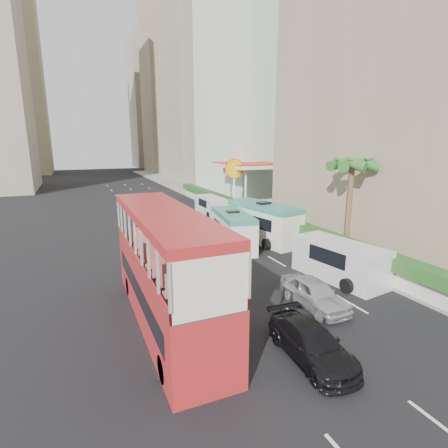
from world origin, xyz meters
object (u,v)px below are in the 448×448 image
car_silver_lane_b (313,306)px  car_black (310,358)px  car_silver_lane_a (200,261)px  minibus_near (233,230)px  panel_van_far (211,206)px  shell_station (249,186)px  double_decker_bus (165,268)px  panel_van_near (339,261)px  palm_tree (349,209)px  van_asset (197,224)px  minibus_far (263,222)px

car_silver_lane_b → car_black: 4.38m
car_silver_lane_a → car_silver_lane_b: 8.99m
minibus_near → panel_van_far: minibus_near is taller
car_silver_lane_b → car_black: car_silver_lane_b is taller
car_silver_lane_b → shell_station: shell_station is taller
double_decker_bus → shell_station: shell_station is taller
car_silver_lane_b → panel_van_near: bearing=32.3°
panel_van_far → palm_tree: palm_tree is taller
panel_van_near → double_decker_bus: bearing=176.5°
car_silver_lane_b → panel_van_far: (3.50, 22.73, 1.00)m
double_decker_bus → car_black: bearing=-49.5°
van_asset → panel_van_far: bearing=54.8°
van_asset → minibus_near: bearing=-87.4°
car_silver_lane_a → palm_tree: 10.75m
double_decker_bus → car_silver_lane_a: 8.55m
double_decker_bus → car_silver_lane_a: (4.07, 7.08, -2.53)m
car_black → minibus_near: (3.32, 14.10, 1.35)m
car_black → palm_tree: 13.53m
car_silver_lane_b → minibus_far: size_ratio=0.60×
van_asset → minibus_near: minibus_near is taller
palm_tree → shell_station: bearing=83.4°
palm_tree → shell_station: palm_tree is taller
minibus_far → palm_tree: bearing=-70.8°
car_silver_lane_a → shell_station: shell_station is taller
double_decker_bus → car_silver_lane_a: bearing=60.1°
double_decker_bus → panel_van_near: 10.63m
car_silver_lane_b → car_black: bearing=-129.8°
car_silver_lane_a → car_silver_lane_b: (2.82, -8.54, 0.00)m
car_silver_lane_a → palm_tree: size_ratio=0.64×
minibus_near → panel_van_near: 8.84m
car_black → car_silver_lane_a: bearing=93.5°
car_silver_lane_b → shell_station: bearing=68.4°
car_silver_lane_b → van_asset: size_ratio=0.96×
double_decker_bus → car_silver_lane_b: double_decker_bus is taller
car_silver_lane_a → minibus_near: 4.25m
palm_tree → shell_station: 19.14m
car_silver_lane_a → panel_van_near: 8.96m
panel_van_far → shell_station: size_ratio=0.63×
panel_van_far → double_decker_bus: bearing=-117.3°
car_silver_lane_b → palm_tree: (6.90, 5.46, 3.38)m
panel_van_near → shell_station: shell_station is taller
van_asset → minibus_near: size_ratio=0.70×
minibus_far → shell_station: 14.33m
car_silver_lane_a → panel_van_near: (6.42, -6.15, 1.10)m
panel_van_far → palm_tree: (3.40, -17.27, 2.38)m
shell_station → palm_tree: bearing=-96.6°
car_silver_lane_a → double_decker_bus: bearing=-112.2°
van_asset → shell_station: bearing=35.4°
car_silver_lane_a → car_silver_lane_b: car_silver_lane_b is taller
car_black → shell_station: (11.84, 27.88, 2.75)m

